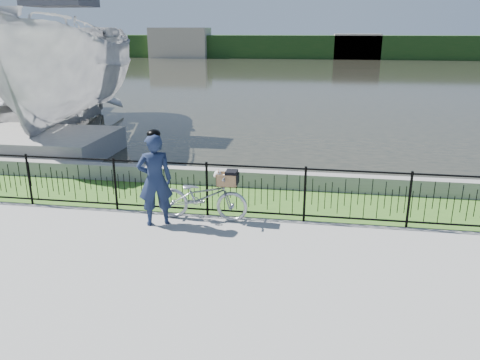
% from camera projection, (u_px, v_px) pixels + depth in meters
% --- Properties ---
extents(ground, '(120.00, 120.00, 0.00)m').
position_uv_depth(ground, '(243.00, 252.00, 8.14)').
color(ground, gray).
rests_on(ground, ground).
extents(grass_strip, '(60.00, 2.00, 0.01)m').
position_uv_depth(grass_strip, '(261.00, 201.00, 10.58)').
color(grass_strip, '#3A6720').
rests_on(grass_strip, ground).
extents(water, '(120.00, 120.00, 0.00)m').
position_uv_depth(water, '(304.00, 76.00, 39.14)').
color(water, '#27271E').
rests_on(water, ground).
extents(quay_wall, '(60.00, 0.30, 0.40)m').
position_uv_depth(quay_wall, '(266.00, 179.00, 11.46)').
color(quay_wall, gray).
rests_on(quay_wall, ground).
extents(fence, '(14.00, 0.06, 1.15)m').
position_uv_depth(fence, '(255.00, 192.00, 9.47)').
color(fence, black).
rests_on(fence, ground).
extents(far_treeline, '(120.00, 6.00, 3.00)m').
position_uv_depth(far_treeline, '(311.00, 47.00, 64.05)').
color(far_treeline, '#203F18').
rests_on(far_treeline, ground).
extents(far_building_left, '(8.00, 4.00, 4.00)m').
position_uv_depth(far_building_left, '(180.00, 43.00, 64.79)').
color(far_building_left, '#AC9F8A').
rests_on(far_building_left, ground).
extents(far_building_right, '(6.00, 3.00, 3.20)m').
position_uv_depth(far_building_right, '(357.00, 47.00, 61.68)').
color(far_building_right, '#AC9F8A').
rests_on(far_building_right, ground).
extents(bicycle_rig, '(1.86, 0.65, 1.08)m').
position_uv_depth(bicycle_rig, '(203.00, 196.00, 9.43)').
color(bicycle_rig, '#A5A8B1').
rests_on(bicycle_rig, ground).
extents(cyclist, '(0.79, 0.67, 1.91)m').
position_uv_depth(cyclist, '(155.00, 179.00, 9.06)').
color(cyclist, '#151F3A').
rests_on(cyclist, ground).
extents(boat_near, '(6.33, 11.66, 6.07)m').
position_uv_depth(boat_near, '(68.00, 73.00, 16.91)').
color(boat_near, '#B2B2B2').
rests_on(boat_near, water).
extents(boat_far, '(7.22, 9.75, 1.95)m').
position_uv_depth(boat_far, '(17.00, 100.00, 19.07)').
color(boat_far, '#B2B2B2').
rests_on(boat_far, water).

